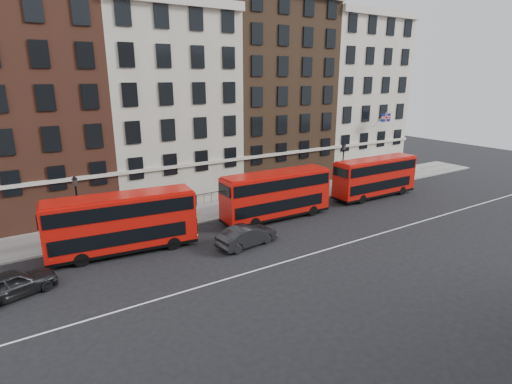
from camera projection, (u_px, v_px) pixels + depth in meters
ground at (260, 254)px, 28.76m from camera, size 120.00×120.00×0.00m
pavement at (199, 213)px, 37.26m from camera, size 80.00×5.00×0.15m
kerb at (211, 221)px, 35.23m from camera, size 80.00×0.30×0.16m
road_centre_line at (276, 264)px, 27.13m from camera, size 70.00×0.12×0.01m
building_terrace at (161, 98)px, 40.27m from camera, size 64.00×11.95×22.00m
bus_b at (122, 222)px, 28.40m from camera, size 10.55×3.60×4.35m
bus_c at (276, 194)px, 35.32m from camera, size 10.30×2.75×4.30m
bus_d at (375, 176)px, 41.87m from camera, size 9.97×2.53×4.18m
car_rear at (12, 284)px, 22.94m from camera, size 5.15×3.23×1.63m
car_front at (247, 236)px, 30.00m from camera, size 5.03×2.35×1.60m
lamp_post_left at (78, 207)px, 29.24m from camera, size 0.44×0.44×5.33m
lamp_post_right at (343, 164)px, 43.73m from camera, size 0.44×0.44×5.33m
traffic_light at (403, 162)px, 47.91m from camera, size 0.25×0.45×3.27m
iron_railings at (189, 201)px, 38.88m from camera, size 6.60×0.06×1.00m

